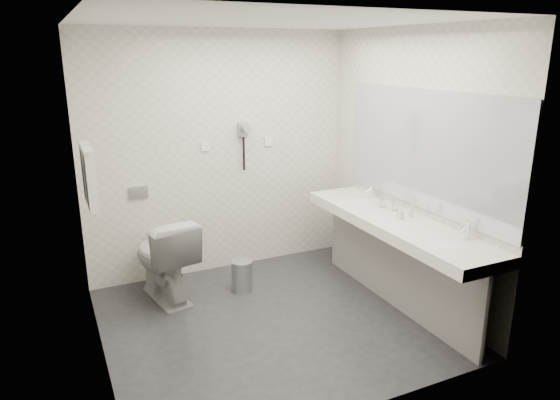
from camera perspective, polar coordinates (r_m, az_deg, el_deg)
floor at (r=4.60m, az=-0.92°, el=-13.36°), size 2.80×2.80×0.00m
ceiling at (r=4.00m, az=-1.09°, el=19.48°), size 2.80×2.80×0.00m
wall_back at (r=5.31m, az=-6.78°, el=5.05°), size 2.80×0.00×2.80m
wall_front at (r=3.04m, az=9.10°, el=-3.70°), size 2.80×0.00×2.80m
wall_left at (r=3.80m, az=-20.65°, el=-0.48°), size 0.00×2.60×2.60m
wall_right at (r=4.85m, az=14.28°, el=3.58°), size 0.00×2.60×2.60m
vanity_counter at (r=4.66m, az=12.81°, el=-2.61°), size 0.55×2.20×0.10m
vanity_panel at (r=4.82m, az=12.73°, el=-7.35°), size 0.03×2.15×0.75m
vanity_post_near at (r=4.16m, az=21.97°, el=-12.18°), size 0.06×0.06×0.75m
vanity_post_far at (r=5.63m, az=6.53°, el=-3.55°), size 0.06×0.06×0.75m
mirror at (r=4.66m, az=15.86°, el=5.45°), size 0.02×2.20×1.05m
basin_near at (r=4.19m, az=18.26°, el=-4.72°), size 0.40×0.31×0.05m
basin_far at (r=5.15m, az=8.44°, el=-0.15°), size 0.40×0.31×0.05m
faucet_near at (r=4.29m, az=20.28°, el=-3.14°), size 0.04×0.04×0.15m
faucet_far at (r=5.23m, az=10.26°, el=1.06°), size 0.04×0.04×0.15m
soap_bottle_a at (r=4.62m, az=13.36°, el=-1.46°), size 0.05×0.05×0.11m
soap_bottle_c at (r=4.71m, az=14.48°, el=-1.20°), size 0.04×0.04×0.11m
glass_left at (r=4.85m, az=12.79°, el=-0.56°), size 0.07×0.07×0.11m
glass_right at (r=4.93m, az=11.47°, el=-0.19°), size 0.07×0.07×0.11m
toilet at (r=4.94m, az=-12.92°, el=-6.35°), size 0.59×0.87×0.82m
flush_plate at (r=5.17m, az=-15.57°, el=0.82°), size 0.18×0.02×0.12m
pedal_bin at (r=5.08m, az=-4.28°, el=-8.53°), size 0.24×0.24×0.30m
bin_lid at (r=5.02m, az=-4.32°, el=-6.92°), size 0.21×0.21×0.02m
towel_rail at (r=4.27m, az=-21.06°, el=5.40°), size 0.02×0.62×0.02m
towel_near at (r=4.18m, az=-20.46°, el=2.15°), size 0.07×0.24×0.48m
towel_far at (r=4.45m, az=-20.80°, el=2.94°), size 0.07×0.24×0.48m
dryer_cradle at (r=5.32m, az=-4.19°, el=7.88°), size 0.10×0.04×0.14m
dryer_barrel at (r=5.25m, az=-3.92°, el=8.10°), size 0.08×0.14×0.08m
dryer_cord at (r=5.35m, az=-4.08°, el=5.21°), size 0.02×0.02×0.35m
switch_plate_a at (r=5.24m, az=-8.33°, el=5.94°), size 0.09×0.02×0.09m
switch_plate_b at (r=5.48m, az=-1.28°, el=6.56°), size 0.09×0.02×0.09m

